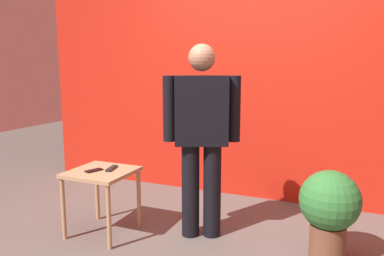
{
  "coord_description": "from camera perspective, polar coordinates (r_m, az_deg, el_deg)",
  "views": [
    {
      "loc": [
        1.0,
        -2.39,
        1.44
      ],
      "look_at": [
        -0.25,
        0.55,
        0.91
      ],
      "focal_mm": 35.58,
      "sensor_mm": 36.0,
      "label": 1
    }
  ],
  "objects": [
    {
      "name": "back_wall_red",
      "position": [
        4.14,
        9.24,
        10.68
      ],
      "size": [
        5.16,
        0.12,
        3.08
      ],
      "primitive_type": "cube",
      "color": "red",
      "rests_on": "ground_plane"
    },
    {
      "name": "standing_person",
      "position": [
        3.12,
        1.44,
        -0.53
      ],
      "size": [
        0.62,
        0.36,
        1.61
      ],
      "color": "black",
      "rests_on": "ground_plane"
    },
    {
      "name": "side_table",
      "position": [
        3.35,
        -13.41,
        -7.64
      ],
      "size": [
        0.51,
        0.51,
        0.56
      ],
      "color": "tan",
      "rests_on": "ground_plane"
    },
    {
      "name": "cell_phone",
      "position": [
        3.32,
        -14.48,
        -6.18
      ],
      "size": [
        0.12,
        0.16,
        0.01
      ],
      "primitive_type": "cube",
      "rotation": [
        0.0,
        0.0,
        -0.36
      ],
      "color": "black",
      "rests_on": "side_table"
    },
    {
      "name": "tv_remote",
      "position": [
        3.33,
        -11.95,
        -5.93
      ],
      "size": [
        0.08,
        0.18,
        0.02
      ],
      "primitive_type": "cube",
      "rotation": [
        0.0,
        0.0,
        0.21
      ],
      "color": "black",
      "rests_on": "side_table"
    },
    {
      "name": "potted_plant",
      "position": [
        3.0,
        19.89,
        -11.23
      ],
      "size": [
        0.44,
        0.44,
        0.69
      ],
      "color": "brown",
      "rests_on": "ground_plane"
    }
  ]
}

